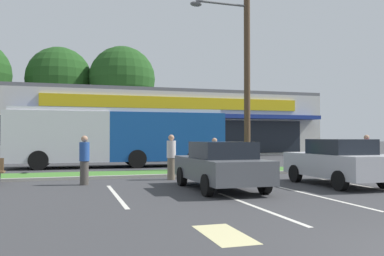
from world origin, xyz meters
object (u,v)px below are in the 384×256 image
Objects in this scene: car_2 at (220,165)px; utility_pole at (245,49)px; car_3 at (338,162)px; pedestrian_near_bench at (367,154)px; pedestrian_mid at (171,157)px; pedestrian_by_pole at (214,158)px; pedestrian_far at (84,160)px; city_bus at (119,136)px; car_1 at (174,150)px.

utility_pole is at bearing -31.16° from car_2.
pedestrian_near_bench is (3.86, 3.11, 0.08)m from car_3.
car_3 is at bearing -91.60° from car_2.
utility_pole is 6.92m from pedestrian_mid.
pedestrian_far is (-5.24, -0.98, 0.05)m from pedestrian_by_pole.
pedestrian_near_bench is (8.19, 2.99, 0.12)m from car_2.
city_bus is 7.22× the size of pedestrian_by_pole.
city_bus is at bearing 136.03° from utility_pole.
car_3 is 2.35× the size of pedestrian_near_bench.
pedestrian_near_bench is at bearing -51.14° from car_3.
pedestrian_near_bench is at bearing 113.69° from car_1.
pedestrian_by_pole reaches higher than car_3.
city_bus is (-5.39, 5.20, -4.15)m from utility_pole.
car_1 is (-0.87, 10.21, -5.16)m from utility_pole.
pedestrian_by_pole is at bearing -138.08° from utility_pole.
pedestrian_far is (-2.17, -8.25, -0.89)m from city_bus.
car_1 is 2.40× the size of pedestrian_mid.
pedestrian_near_bench reaches higher than car_3.
city_bus is 12.88m from pedestrian_near_bench.
car_1 is at bearing 124.95° from pedestrian_by_pole.
car_3 is at bearing 50.46° from pedestrian_far.
pedestrian_near_bench is 1.08× the size of pedestrian_by_pole.
city_bus is at bearing 29.91° from car_3.
utility_pole is 6.22× the size of pedestrian_near_bench.
pedestrian_far is (-8.47, 2.72, 0.06)m from car_3.
car_1 is 2.39× the size of pedestrian_near_bench.
car_1 is at bearing 94.88° from utility_pole.
pedestrian_by_pole is (-2.31, -2.07, -5.09)m from utility_pole.
pedestrian_near_bench reaches higher than pedestrian_far.
car_3 reaches higher than car_2.
city_bus is 2.79× the size of car_1.
car_3 is 8.90m from pedestrian_far.
pedestrian_by_pole is (3.08, -7.27, -0.94)m from city_bus.
city_bus is 11.07m from car_2.
car_2 is (-3.42, -5.65, -5.14)m from utility_pole.
utility_pole is 2.56× the size of car_2.
car_2 is (-2.54, -15.86, 0.03)m from car_1.
pedestrian_by_pole is at bearing 78.83° from pedestrian_far.
car_3 is 2.37× the size of pedestrian_mid.
pedestrian_mid is (-0.78, 3.40, 0.11)m from car_2.
pedestrian_far is at bearing -158.01° from utility_pole.
pedestrian_mid is (-3.32, -12.46, 0.14)m from car_1.
car_3 is 2.55× the size of pedestrian_by_pole.
car_2 is 2.63× the size of pedestrian_by_pole.
pedestrian_mid reaches higher than pedestrian_by_pole.
car_3 is at bearing 121.48° from city_bus.
car_2 is at bearing -81.49° from pedestrian_near_bench.
pedestrian_far is (-12.33, -0.39, -0.03)m from pedestrian_near_bench.
car_1 is 12.90m from pedestrian_mid.
pedestrian_near_bench reaches higher than car_2.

